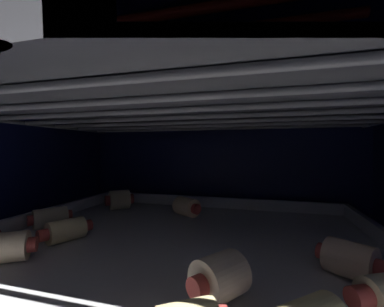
# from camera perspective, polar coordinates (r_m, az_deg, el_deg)

# --- Properties ---
(oven_wall_back) EXTENTS (0.57, 0.01, 0.41)m
(oven_wall_back) POSITION_cam_1_polar(r_m,az_deg,el_deg) (0.52, 5.64, -0.15)
(oven_wall_back) COLOR #0C1138
(oven_wall_back) RESTS_ON ground_plane
(oven_rack_lower) EXTENTS (0.52, 0.46, 0.01)m
(oven_rack_lower) POSITION_cam_1_polar(r_m,az_deg,el_deg) (0.31, -2.84, -21.29)
(oven_rack_lower) COLOR slate
(baking_tray_lower) EXTENTS (0.44, 0.39, 0.03)m
(baking_tray_lower) POSITION_cam_1_polar(r_m,az_deg,el_deg) (0.31, -2.84, -19.60)
(baking_tray_lower) COLOR silver
(baking_tray_lower) RESTS_ON oven_rack_lower
(pig_in_blanket_lower_0) EXTENTS (0.04, 0.05, 0.03)m
(pig_in_blanket_lower_0) POSITION_cam_1_polar(r_m,az_deg,el_deg) (0.41, -28.93, -12.34)
(pig_in_blanket_lower_0) COLOR beige
(pig_in_blanket_lower_0) RESTS_ON baking_tray_lower
(pig_in_blanket_lower_1) EXTENTS (0.05, 0.04, 0.03)m
(pig_in_blanket_lower_1) POSITION_cam_1_polar(r_m,az_deg,el_deg) (0.26, 31.68, -19.44)
(pig_in_blanket_lower_1) COLOR beige
(pig_in_blanket_lower_1) RESTS_ON baking_tray_lower
(pig_in_blanket_lower_2) EXTENTS (0.04, 0.06, 0.03)m
(pig_in_blanket_lower_2) POSITION_cam_1_polar(r_m,az_deg,el_deg) (0.34, -26.17, -15.04)
(pig_in_blanket_lower_2) COLOR beige
(pig_in_blanket_lower_2) RESTS_ON baking_tray_lower
(pig_in_blanket_lower_5) EXTENTS (0.05, 0.04, 0.03)m
(pig_in_blanket_lower_5) POSITION_cam_1_polar(r_m,az_deg,el_deg) (0.31, -36.08, -16.49)
(pig_in_blanket_lower_5) COLOR beige
(pig_in_blanket_lower_5) RESTS_ON baking_tray_lower
(pig_in_blanket_lower_6) EXTENTS (0.05, 0.05, 0.03)m
(pig_in_blanket_lower_6) POSITION_cam_1_polar(r_m,az_deg,el_deg) (0.48, -15.82, -9.84)
(pig_in_blanket_lower_6) COLOR beige
(pig_in_blanket_lower_6) RESTS_ON baking_tray_lower
(pig_in_blanket_lower_7) EXTENTS (0.05, 0.04, 0.03)m
(pig_in_blanket_lower_7) POSITION_cam_1_polar(r_m,az_deg,el_deg) (0.42, -1.21, -11.72)
(pig_in_blanket_lower_7) COLOR beige
(pig_in_blanket_lower_7) RESTS_ON baking_tray_lower
(pig_in_blanket_lower_8) EXTENTS (0.04, 0.05, 0.03)m
(pig_in_blanket_lower_8) POSITION_cam_1_polar(r_m,az_deg,el_deg) (0.20, 6.12, -25.64)
(pig_in_blanket_lower_8) COLOR beige
(pig_in_blanket_lower_8) RESTS_ON baking_tray_lower
(oven_rack_upper) EXTENTS (0.52, 0.46, 0.01)m
(oven_rack_upper) POSITION_cam_1_polar(r_m,az_deg,el_deg) (0.29, -2.86, 8.73)
(oven_rack_upper) COLOR slate
(baking_tray_upper) EXTENTS (0.44, 0.39, 0.02)m
(baking_tray_upper) POSITION_cam_1_polar(r_m,az_deg,el_deg) (0.29, -2.86, 10.18)
(baking_tray_upper) COLOR #4C4C51
(baking_tray_upper) RESTS_ON oven_rack_upper
(pig_in_blanket_upper_0) EXTENTS (0.05, 0.05, 0.02)m
(pig_in_blanket_upper_0) POSITION_cam_1_polar(r_m,az_deg,el_deg) (0.42, -24.54, 9.21)
(pig_in_blanket_upper_0) COLOR beige
(pig_in_blanket_upper_0) RESTS_ON baking_tray_upper
(pig_in_blanket_upper_1) EXTENTS (0.06, 0.04, 0.03)m
(pig_in_blanket_upper_1) POSITION_cam_1_polar(r_m,az_deg,el_deg) (0.42, 5.21, 9.83)
(pig_in_blanket_upper_1) COLOR beige
(pig_in_blanket_upper_1) RESTS_ON baking_tray_upper
(pig_in_blanket_upper_2) EXTENTS (0.04, 0.05, 0.03)m
(pig_in_blanket_upper_2) POSITION_cam_1_polar(r_m,az_deg,el_deg) (0.38, -16.30, 10.40)
(pig_in_blanket_upper_2) COLOR beige
(pig_in_blanket_upper_2) RESTS_ON baking_tray_upper
(pig_in_blanket_upper_3) EXTENTS (0.05, 0.04, 0.03)m
(pig_in_blanket_upper_3) POSITION_cam_1_polar(r_m,az_deg,el_deg) (0.20, 2.43, 19.74)
(pig_in_blanket_upper_3) COLOR beige
(pig_in_blanket_upper_3) RESTS_ON baking_tray_upper
(pig_in_blanket_upper_4) EXTENTS (0.04, 0.06, 0.03)m
(pig_in_blanket_upper_4) POSITION_cam_1_polar(r_m,az_deg,el_deg) (0.45, 28.18, 9.06)
(pig_in_blanket_upper_4) COLOR beige
(pig_in_blanket_upper_4) RESTS_ON baking_tray_upper
(pig_in_blanket_upper_5) EXTENTS (0.05, 0.05, 0.03)m
(pig_in_blanket_upper_5) POSITION_cam_1_polar(r_m,az_deg,el_deg) (0.35, -29.41, 11.02)
(pig_in_blanket_upper_5) COLOR beige
(pig_in_blanket_upper_5) RESTS_ON baking_tray_upper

